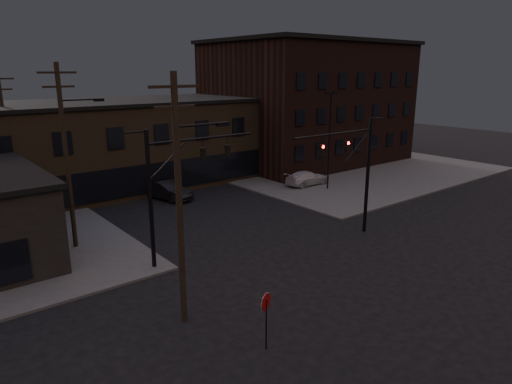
# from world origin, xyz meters

# --- Properties ---
(ground) EXTENTS (140.00, 140.00, 0.00)m
(ground) POSITION_xyz_m (0.00, 0.00, 0.00)
(ground) COLOR black
(ground) RESTS_ON ground
(sidewalk_ne) EXTENTS (30.00, 30.00, 0.15)m
(sidewalk_ne) POSITION_xyz_m (22.00, 22.00, 0.07)
(sidewalk_ne) COLOR #474744
(sidewalk_ne) RESTS_ON ground
(building_row) EXTENTS (40.00, 12.00, 8.00)m
(building_row) POSITION_xyz_m (0.00, 28.00, 4.00)
(building_row) COLOR #4B3A27
(building_row) RESTS_ON ground
(building_right) EXTENTS (22.00, 16.00, 14.00)m
(building_right) POSITION_xyz_m (22.00, 26.00, 7.00)
(building_right) COLOR black
(building_right) RESTS_ON ground
(traffic_signal_near) EXTENTS (7.12, 0.24, 8.00)m
(traffic_signal_near) POSITION_xyz_m (5.36, 4.50, 4.93)
(traffic_signal_near) COLOR black
(traffic_signal_near) RESTS_ON ground
(traffic_signal_far) EXTENTS (7.12, 0.24, 8.00)m
(traffic_signal_far) POSITION_xyz_m (-6.72, 8.00, 5.01)
(traffic_signal_far) COLOR black
(traffic_signal_far) RESTS_ON ground
(stop_sign) EXTENTS (0.72, 0.33, 2.48)m
(stop_sign) POSITION_xyz_m (-8.00, -1.99, 1.84)
(stop_sign) COLOR black
(stop_sign) RESTS_ON ground
(utility_pole_near) EXTENTS (3.70, 0.28, 11.00)m
(utility_pole_near) POSITION_xyz_m (-9.43, 2.00, 5.87)
(utility_pole_near) COLOR black
(utility_pole_near) RESTS_ON ground
(utility_pole_mid) EXTENTS (3.70, 0.28, 11.50)m
(utility_pole_mid) POSITION_xyz_m (-10.44, 14.00, 6.13)
(utility_pole_mid) COLOR black
(utility_pole_mid) RESTS_ON ground
(utility_pole_far) EXTENTS (2.20, 0.28, 11.00)m
(utility_pole_far) POSITION_xyz_m (-11.50, 26.00, 5.78)
(utility_pole_far) COLOR black
(utility_pole_far) RESTS_ON ground
(lot_light_a) EXTENTS (1.50, 0.28, 9.14)m
(lot_light_a) POSITION_xyz_m (13.00, 14.00, 5.51)
(lot_light_a) COLOR black
(lot_light_a) RESTS_ON ground
(lot_light_b) EXTENTS (1.50, 0.28, 9.14)m
(lot_light_b) POSITION_xyz_m (19.00, 19.00, 5.51)
(lot_light_b) COLOR black
(lot_light_b) RESTS_ON ground
(parked_car_lot_a) EXTENTS (4.11, 2.15, 1.33)m
(parked_car_lot_a) POSITION_xyz_m (14.92, 22.58, 0.82)
(parked_car_lot_a) COLOR black
(parked_car_lot_a) RESTS_ON sidewalk_ne
(parked_car_lot_b) EXTENTS (4.71, 2.00, 1.36)m
(parked_car_lot_b) POSITION_xyz_m (12.51, 16.28, 0.83)
(parked_car_lot_b) COLOR silver
(parked_car_lot_b) RESTS_ON sidewalk_ne
(car_crossing) EXTENTS (2.99, 5.23, 1.63)m
(car_crossing) POSITION_xyz_m (-0.45, 20.66, 0.82)
(car_crossing) COLOR black
(car_crossing) RESTS_ON ground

